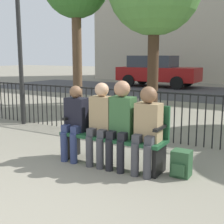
# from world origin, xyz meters

# --- Properties ---
(park_bench) EXTENTS (1.61, 0.45, 0.92)m
(park_bench) POSITION_xyz_m (0.00, 2.18, 0.49)
(park_bench) COLOR #194728
(park_bench) RESTS_ON ground
(seated_person_0) EXTENTS (0.34, 0.39, 1.15)m
(seated_person_0) POSITION_xyz_m (-0.63, 2.05, 0.64)
(seated_person_0) COLOR navy
(seated_person_0) RESTS_ON ground
(seated_person_1) EXTENTS (0.34, 0.39, 1.22)m
(seated_person_1) POSITION_xyz_m (-0.16, 2.05, 0.68)
(seated_person_1) COLOR #3D3D42
(seated_person_1) RESTS_ON ground
(seated_person_2) EXTENTS (0.34, 0.39, 1.26)m
(seated_person_2) POSITION_xyz_m (0.17, 2.06, 0.71)
(seated_person_2) COLOR black
(seated_person_2) RESTS_ON ground
(seated_person_3) EXTENTS (0.34, 0.39, 1.20)m
(seated_person_3) POSITION_xyz_m (0.57, 2.05, 0.68)
(seated_person_3) COLOR #3D3D42
(seated_person_3) RESTS_ON ground
(backpack) EXTENTS (0.25, 0.26, 0.36)m
(backpack) POSITION_xyz_m (1.03, 2.18, 0.18)
(backpack) COLOR #284C2D
(backpack) RESTS_ON ground
(fence_railing) EXTENTS (9.01, 0.03, 0.95)m
(fence_railing) POSITION_xyz_m (-0.02, 3.70, 0.56)
(fence_railing) COLOR black
(fence_railing) RESTS_ON ground
(lamp_post) EXTENTS (0.28, 0.28, 3.74)m
(lamp_post) POSITION_xyz_m (-3.27, 3.52, 2.46)
(lamp_post) COLOR black
(lamp_post) RESTS_ON ground
(parked_car_0) EXTENTS (4.20, 1.94, 1.62)m
(parked_car_0) POSITION_xyz_m (-3.98, 13.69, 0.84)
(parked_car_0) COLOR maroon
(parked_car_0) RESTS_ON ground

